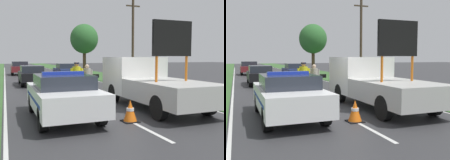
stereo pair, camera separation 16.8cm
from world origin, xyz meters
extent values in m
plane|color=#333335|center=(0.00, 0.00, 0.00)|extent=(160.00, 160.00, 0.00)
cube|color=silver|center=(0.00, -3.06, 0.00)|extent=(0.12, 2.14, 0.01)
cube|color=silver|center=(0.00, 1.94, 0.00)|extent=(0.12, 2.14, 0.01)
cube|color=silver|center=(0.00, 6.95, 0.00)|extent=(0.12, 2.14, 0.01)
cube|color=silver|center=(0.00, 11.95, 0.00)|extent=(0.12, 2.14, 0.01)
cube|color=silver|center=(0.00, 16.96, 0.00)|extent=(0.12, 2.14, 0.01)
cube|color=silver|center=(0.00, 21.96, 0.00)|extent=(0.12, 2.14, 0.01)
cube|color=silver|center=(0.00, 26.97, 0.00)|extent=(0.12, 2.14, 0.01)
cube|color=silver|center=(0.00, 31.97, 0.00)|extent=(0.12, 2.14, 0.01)
cube|color=silver|center=(0.00, 36.98, 0.00)|extent=(0.12, 2.14, 0.01)
cube|color=silver|center=(0.00, 41.98, 0.00)|extent=(0.12, 2.14, 0.01)
cube|color=silver|center=(0.00, 46.99, 0.00)|extent=(0.12, 2.14, 0.01)
cube|color=silver|center=(-3.65, 16.62, 0.00)|extent=(0.10, 61.52, 0.01)
cube|color=silver|center=(3.65, 16.62, 0.00)|extent=(0.10, 61.52, 0.01)
cube|color=#38602D|center=(6.08, 20.00, 0.01)|extent=(4.66, 120.00, 0.03)
cube|color=white|center=(-1.88, -0.56, 0.69)|extent=(1.90, 4.50, 0.68)
cube|color=#282D38|center=(-1.88, -0.69, 1.24)|extent=(1.67, 2.07, 0.43)
cylinder|color=black|center=(-2.71, 0.84, 0.35)|extent=(0.24, 0.70, 0.70)
cylinder|color=black|center=(-1.05, 0.84, 0.35)|extent=(0.24, 0.70, 0.70)
cylinder|color=black|center=(-2.71, -1.95, 0.35)|extent=(0.24, 0.70, 0.70)
cylinder|color=black|center=(-1.05, -1.95, 0.35)|extent=(0.24, 0.70, 0.70)
cube|color=#1E38C6|center=(-1.88, -0.69, 1.50)|extent=(1.33, 0.24, 0.10)
cube|color=#193399|center=(-1.88, -0.56, 0.72)|extent=(1.91, 3.69, 0.10)
cube|color=black|center=(-1.88, 1.73, 0.62)|extent=(1.05, 0.08, 0.41)
cube|color=white|center=(1.88, 1.66, 1.22)|extent=(2.21, 2.25, 1.62)
cube|color=#232833|center=(1.88, 2.77, 1.51)|extent=(1.88, 0.04, 0.71)
cube|color=#B2B2AD|center=(1.88, -1.32, 0.78)|extent=(2.21, 3.71, 0.74)
cylinder|color=#D16619|center=(1.25, -1.32, 1.60)|extent=(0.09, 0.09, 0.90)
cylinder|color=#D16619|center=(2.51, -1.32, 1.60)|extent=(0.09, 0.09, 0.90)
cube|color=black|center=(1.88, -1.32, 2.68)|extent=(1.58, 0.12, 1.25)
cylinder|color=black|center=(0.89, 1.66, 0.41)|extent=(0.24, 0.82, 0.82)
cylinder|color=black|center=(2.86, 1.66, 0.41)|extent=(0.24, 0.82, 0.82)
cylinder|color=black|center=(0.89, -2.06, 0.41)|extent=(0.24, 0.82, 0.82)
cylinder|color=black|center=(2.86, -2.06, 0.41)|extent=(0.24, 0.82, 0.82)
cylinder|color=black|center=(-1.35, 4.63, 0.44)|extent=(0.07, 0.07, 0.88)
cylinder|color=black|center=(0.94, 4.63, 0.44)|extent=(0.07, 0.07, 0.88)
cube|color=yellow|center=(-1.40, 4.63, 0.98)|extent=(0.48, 0.08, 0.20)
cube|color=black|center=(-0.92, 4.63, 0.98)|extent=(0.48, 0.08, 0.20)
cube|color=yellow|center=(-0.45, 4.63, 0.98)|extent=(0.48, 0.08, 0.20)
cube|color=black|center=(0.03, 4.63, 0.98)|extent=(0.48, 0.08, 0.20)
cube|color=yellow|center=(0.51, 4.63, 0.98)|extent=(0.48, 0.08, 0.20)
cube|color=black|center=(0.99, 4.63, 0.98)|extent=(0.48, 0.08, 0.20)
cylinder|color=#191E38|center=(-0.41, 3.57, 0.44)|extent=(0.17, 0.17, 0.89)
cylinder|color=#191E38|center=(-0.22, 3.57, 0.44)|extent=(0.17, 0.17, 0.89)
cylinder|color=yellow|center=(-0.31, 3.57, 1.22)|extent=(0.41, 0.41, 0.67)
cylinder|color=yellow|center=(-0.57, 3.57, 1.19)|extent=(0.13, 0.13, 0.57)
cylinder|color=yellow|center=(-0.06, 3.57, 1.19)|extent=(0.13, 0.13, 0.57)
sphere|color=#A57A5B|center=(-0.31, 3.57, 1.67)|extent=(0.23, 0.23, 0.23)
cylinder|color=#141933|center=(-0.31, 3.57, 1.73)|extent=(0.26, 0.26, 0.06)
cylinder|color=#191E38|center=(0.30, 4.08, 0.41)|extent=(0.15, 0.15, 0.82)
cylinder|color=#191E38|center=(0.46, 4.08, 0.41)|extent=(0.15, 0.15, 0.82)
cylinder|color=#B2AD9E|center=(0.38, 4.08, 1.13)|extent=(0.38, 0.38, 0.62)
cylinder|color=#B2AD9E|center=(0.15, 4.08, 1.10)|extent=(0.12, 0.12, 0.52)
cylinder|color=#B2AD9E|center=(0.61, 4.08, 1.10)|extent=(0.12, 0.12, 0.52)
sphere|color=beige|center=(0.38, 4.08, 1.54)|extent=(0.21, 0.21, 0.21)
cube|color=black|center=(-0.05, 5.43, 0.01)|extent=(0.45, 0.45, 0.03)
cone|color=orange|center=(-0.05, 5.43, 0.32)|extent=(0.38, 0.38, 0.59)
cylinder|color=white|center=(-0.05, 5.43, 0.35)|extent=(0.21, 0.21, 0.08)
cube|color=black|center=(3.05, 4.67, 0.01)|extent=(0.40, 0.40, 0.03)
cone|color=orange|center=(3.05, 4.67, 0.29)|extent=(0.34, 0.34, 0.52)
cylinder|color=white|center=(3.05, 4.67, 0.32)|extent=(0.19, 0.19, 0.07)
cube|color=black|center=(-0.03, -1.87, 0.01)|extent=(0.50, 0.50, 0.03)
cone|color=orange|center=(-0.03, -1.87, 0.36)|extent=(0.42, 0.42, 0.66)
cylinder|color=white|center=(-0.03, -1.87, 0.39)|extent=(0.24, 0.24, 0.09)
cube|color=black|center=(1.92, 3.58, 0.01)|extent=(0.46, 0.46, 0.03)
cone|color=orange|center=(1.92, 3.58, 0.33)|extent=(0.39, 0.39, 0.60)
cylinder|color=white|center=(1.92, 3.58, 0.36)|extent=(0.22, 0.22, 0.08)
cube|color=black|center=(-1.80, 10.87, 0.65)|extent=(1.71, 4.65, 0.58)
cube|color=#282D38|center=(-1.80, 10.73, 1.18)|extent=(1.51, 2.14, 0.47)
cylinder|color=black|center=(-2.54, 12.31, 0.36)|extent=(0.24, 0.73, 0.73)
cylinder|color=black|center=(-1.07, 12.31, 0.36)|extent=(0.24, 0.73, 0.73)
cylinder|color=black|center=(-2.54, 9.42, 0.36)|extent=(0.24, 0.73, 0.73)
cylinder|color=black|center=(-1.07, 9.42, 0.36)|extent=(0.24, 0.73, 0.73)
cube|color=navy|center=(1.99, 16.44, 0.65)|extent=(1.94, 4.19, 0.57)
cube|color=#282D38|center=(1.99, 16.31, 1.18)|extent=(1.70, 1.93, 0.48)
cylinder|color=black|center=(1.14, 17.74, 0.37)|extent=(0.24, 0.73, 0.73)
cylinder|color=black|center=(2.84, 17.74, 0.37)|extent=(0.24, 0.73, 0.73)
cylinder|color=black|center=(1.14, 15.14, 0.37)|extent=(0.24, 0.73, 0.73)
cylinder|color=black|center=(2.84, 15.14, 0.37)|extent=(0.24, 0.73, 0.73)
cube|color=maroon|center=(-2.00, 23.10, 0.69)|extent=(1.92, 4.09, 0.62)
cube|color=#282D38|center=(-2.00, 22.98, 1.27)|extent=(1.69, 1.88, 0.55)
cylinder|color=black|center=(-2.84, 24.37, 0.37)|extent=(0.24, 0.75, 0.75)
cylinder|color=black|center=(-1.16, 24.37, 0.37)|extent=(0.24, 0.75, 0.75)
cylinder|color=black|center=(-2.84, 21.84, 0.37)|extent=(0.24, 0.75, 0.75)
cylinder|color=black|center=(-1.16, 21.84, 0.37)|extent=(0.24, 0.75, 0.75)
cylinder|color=#4C3823|center=(4.95, 20.20, 1.47)|extent=(0.38, 0.38, 2.94)
ellipsoid|color=#2D662D|center=(4.95, 20.20, 4.14)|extent=(3.20, 3.20, 3.36)
cylinder|color=#473828|center=(5.98, 9.88, 3.38)|extent=(0.20, 0.20, 6.76)
cube|color=#473828|center=(5.98, 9.88, 6.09)|extent=(1.20, 0.10, 0.10)
camera|label=1|loc=(-3.61, -9.11, 2.01)|focal=42.00mm
camera|label=2|loc=(-3.46, -9.17, 2.01)|focal=42.00mm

